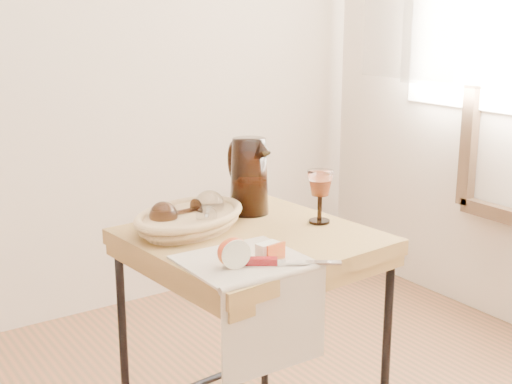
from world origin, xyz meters
TOP-DOWN VIEW (x-y plane):
  - side_table at (0.31, 0.43)m, footprint 0.62×0.62m
  - tea_towel at (0.17, 0.26)m, footprint 0.28×0.26m
  - bread_basket at (0.19, 0.56)m, footprint 0.38×0.33m
  - goblet_lying_a at (0.16, 0.57)m, footprint 0.13×0.09m
  - goblet_lying_b at (0.24, 0.54)m, footprint 0.15×0.16m
  - pitcher at (0.41, 0.60)m, footprint 0.19×0.26m
  - wine_goblet at (0.52, 0.41)m, footprint 0.10×0.10m
  - apple_half at (0.13, 0.25)m, footprint 0.08×0.05m
  - apple_wedge at (0.23, 0.24)m, footprint 0.06×0.04m
  - table_knife at (0.24, 0.19)m, footprint 0.21×0.15m

SIDE VIEW (x-z plane):
  - side_table at x=0.31m, z-range 0.00..0.74m
  - tea_towel at x=0.17m, z-range 0.74..0.75m
  - table_knife at x=0.24m, z-range 0.75..0.76m
  - apple_wedge at x=0.23m, z-range 0.75..0.78m
  - bread_basket at x=0.19m, z-range 0.74..0.79m
  - apple_half at x=0.13m, z-range 0.75..0.81m
  - goblet_lying_a at x=0.16m, z-range 0.75..0.83m
  - goblet_lying_b at x=0.24m, z-range 0.75..0.83m
  - wine_goblet at x=0.52m, z-range 0.74..0.89m
  - pitcher at x=0.41m, z-range 0.72..0.98m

